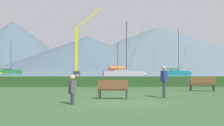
# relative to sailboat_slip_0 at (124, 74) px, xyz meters

# --- Properties ---
(ground_plane) EXTENTS (1000.00, 1000.00, 0.00)m
(ground_plane) POSITION_rel_sailboat_slip_0_xyz_m (-2.20, -35.30, -0.66)
(ground_plane) COLOR #385B33
(harbor_water) EXTENTS (320.00, 246.00, 0.00)m
(harbor_water) POSITION_rel_sailboat_slip_0_xyz_m (-2.20, 101.70, -0.65)
(harbor_water) COLOR slate
(harbor_water) RESTS_ON ground_plane
(hedge_line) EXTENTS (80.00, 1.20, 0.84)m
(hedge_line) POSITION_rel_sailboat_slip_0_xyz_m (-2.20, -24.30, -0.24)
(hedge_line) COLOR #284C23
(hedge_line) RESTS_ON ground_plane
(sailboat_slip_0) EXTENTS (7.99, 2.80, 9.71)m
(sailboat_slip_0) POSITION_rel_sailboat_slip_0_xyz_m (0.00, 0.00, 0.00)
(sailboat_slip_0) COLOR #9E9EA3
(sailboat_slip_0) RESTS_ON harbor_water
(sailboat_slip_2) EXTENTS (7.03, 2.29, 7.63)m
(sailboat_slip_2) POSITION_rel_sailboat_slip_0_xyz_m (-0.89, 16.98, -0.08)
(sailboat_slip_2) COLOR red
(sailboat_slip_2) RESTS_ON harbor_water
(sailboat_slip_5) EXTENTS (8.81, 3.67, 10.98)m
(sailboat_slip_5) POSITION_rel_sailboat_slip_0_xyz_m (-35.40, 43.67, 0.06)
(sailboat_slip_5) COLOR #236B38
(sailboat_slip_5) RESTS_ON harbor_water
(sailboat_slip_7) EXTENTS (7.21, 2.15, 10.90)m
(sailboat_slip_7) POSITION_rel_sailboat_slip_0_xyz_m (13.51, 17.16, -0.04)
(sailboat_slip_7) COLOR #19707A
(sailboat_slip_7) RESTS_ON harbor_water
(park_bench_near_path) EXTENTS (1.54, 0.63, 0.95)m
(park_bench_near_path) POSITION_rel_sailboat_slip_0_xyz_m (-2.48, -34.20, -0.13)
(park_bench_near_path) COLOR brown
(park_bench_near_path) RESTS_ON ground_plane
(park_bench_under_tree) EXTENTS (1.69, 0.61, 0.95)m
(park_bench_under_tree) POSITION_rel_sailboat_slip_0_xyz_m (3.60, -29.48, -0.12)
(park_bench_under_tree) COLOR brown
(park_bench_under_tree) RESTS_ON ground_plane
(person_seated_viewer) EXTENTS (0.36, 0.57, 1.25)m
(person_seated_viewer) POSITION_rel_sailboat_slip_0_xyz_m (-4.22, -36.19, 0.03)
(person_seated_viewer) COLOR #2D3347
(person_seated_viewer) RESTS_ON ground_plane
(person_standing_walker) EXTENTS (0.36, 0.56, 1.65)m
(person_standing_walker) POSITION_rel_sailboat_slip_0_xyz_m (0.15, -33.74, 0.32)
(person_standing_walker) COLOR #2D3347
(person_standing_walker) RESTS_ON ground_plane
(dock_crane) EXTENTS (8.20, 2.00, 19.38)m
(dock_crane) POSITION_rel_sailboat_slip_0_xyz_m (-11.68, 33.28, 5.64)
(dock_crane) COLOR #333338
(dock_crane) RESTS_ON ground_plane
(distant_hill_west_ridge) EXTENTS (213.02, 213.02, 40.58)m
(distant_hill_west_ridge) POSITION_rel_sailboat_slip_0_xyz_m (-27.27, 284.13, 19.63)
(distant_hill_west_ridge) COLOR #4C6070
(distant_hill_west_ridge) RESTS_ON ground_plane
(distant_hill_central_peak) EXTENTS (195.72, 195.72, 71.10)m
(distant_hill_central_peak) POSITION_rel_sailboat_slip_0_xyz_m (-142.19, 357.52, 34.89)
(distant_hill_central_peak) COLOR #4C6070
(distant_hill_central_peak) RESTS_ON ground_plane
(distant_hill_east_ridge) EXTENTS (297.79, 297.79, 56.71)m
(distant_hill_east_ridge) POSITION_rel_sailboat_slip_0_xyz_m (63.86, 313.93, 27.70)
(distant_hill_east_ridge) COLOR slate
(distant_hill_east_ridge) RESTS_ON ground_plane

